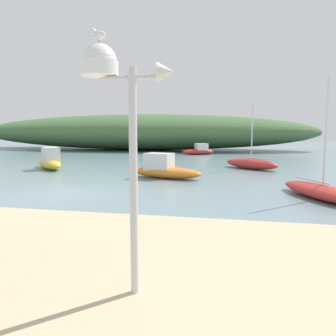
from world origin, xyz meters
The scene contains 9 objects.
ground_plane centered at (0.00, 0.00, 0.00)m, with size 120.00×120.00×0.00m, color gray.
distant_hill centered at (-5.50, 28.70, 2.28)m, with size 45.35×11.79×4.56m, color #476B3D.
mast_structure centered at (5.01, -7.81, 3.23)m, with size 1.34×0.53×3.67m.
seagull_on_radar centered at (4.82, -7.81, 3.99)m, with size 0.29×0.13×0.21m.
motorboat_mid_channel centered at (-5.21, 7.23, 0.53)m, with size 3.56×3.68×1.47m.
sailboat_west_reach centered at (8.01, 9.90, 0.36)m, with size 3.86×3.44×4.41m.
motorboat_near_shore centered at (3.09, 4.82, 0.48)m, with size 4.34×2.28×1.35m.
sailboat_far_left centered at (10.16, 0.78, 0.29)m, with size 3.04×4.51×4.56m.
motorboat_off_point centered at (3.34, 21.59, 0.42)m, with size 3.65×2.63×1.17m.
Camera 1 is at (6.71, -12.25, 2.66)m, focal length 34.44 mm.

